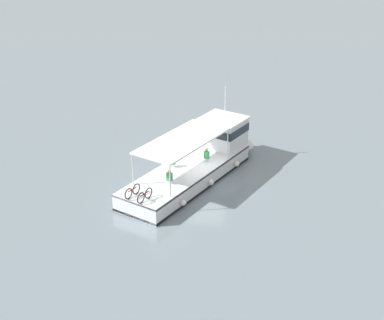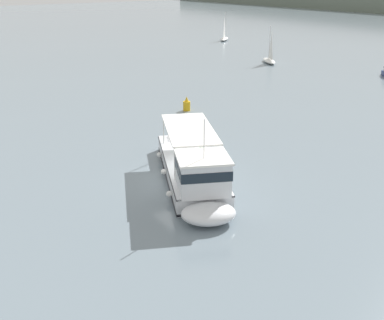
{
  "view_description": "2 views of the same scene",
  "coord_description": "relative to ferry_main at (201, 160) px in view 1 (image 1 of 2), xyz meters",
  "views": [
    {
      "loc": [
        -30.97,
        -3.15,
        16.05
      ],
      "look_at": [
        0.25,
        0.97,
        1.4
      ],
      "focal_mm": 50.26,
      "sensor_mm": 36.0,
      "label": 1
    },
    {
      "loc": [
        22.57,
        -14.73,
        12.27
      ],
      "look_at": [
        0.25,
        0.97,
        1.4
      ],
      "focal_mm": 43.42,
      "sensor_mm": 36.0,
      "label": 2
    }
  ],
  "objects": [
    {
      "name": "ferry_main",
      "position": [
        0.0,
        0.0,
        0.0
      ],
      "size": [
        12.77,
        8.38,
        5.32
      ],
      "color": "silver",
      "rests_on": "ground"
    },
    {
      "name": "ground_plane",
      "position": [
        -1.16,
        -0.52,
        -1.02
      ],
      "size": [
        400.0,
        400.0,
        0.0
      ],
      "primitive_type": "plane",
      "color": "slate"
    }
  ]
}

